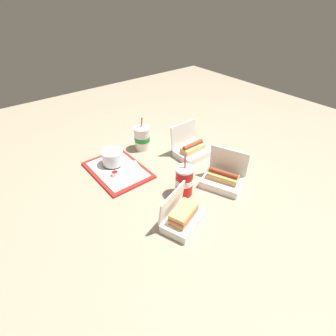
{
  "coord_description": "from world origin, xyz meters",
  "views": [
    {
      "loc": [
        -0.83,
        0.72,
        0.86
      ],
      "look_at": [
        0.05,
        0.03,
        0.05
      ],
      "focal_mm": 28.0,
      "sensor_mm": 36.0,
      "label": 1
    }
  ],
  "objects_px": {
    "clamshell_sandwich_center": "(182,217)",
    "soda_cup_left": "(142,138)",
    "cake_container": "(113,158)",
    "ketchup_cup": "(115,174)",
    "plastic_fork": "(114,180)",
    "clamshell_hotdog_left": "(191,150)",
    "soda_cup_front": "(184,181)",
    "food_tray": "(118,170)",
    "clamshell_hotdog_right": "(223,178)"
  },
  "relations": [
    {
      "from": "soda_cup_front",
      "to": "clamshell_hotdog_left",
      "type": "bearing_deg",
      "value": -48.35
    },
    {
      "from": "ketchup_cup",
      "to": "food_tray",
      "type": "bearing_deg",
      "value": -40.87
    },
    {
      "from": "cake_container",
      "to": "clamshell_hotdog_left",
      "type": "relative_size",
      "value": 0.65
    },
    {
      "from": "clamshell_sandwich_center",
      "to": "clamshell_hotdog_right",
      "type": "height_order",
      "value": "clamshell_hotdog_right"
    },
    {
      "from": "food_tray",
      "to": "soda_cup_left",
      "type": "height_order",
      "value": "soda_cup_left"
    },
    {
      "from": "soda_cup_front",
      "to": "food_tray",
      "type": "bearing_deg",
      "value": 24.23
    },
    {
      "from": "clamshell_hotdog_left",
      "to": "soda_cup_left",
      "type": "distance_m",
      "value": 0.31
    },
    {
      "from": "ketchup_cup",
      "to": "soda_cup_front",
      "type": "bearing_deg",
      "value": -147.62
    },
    {
      "from": "food_tray",
      "to": "clamshell_hotdog_left",
      "type": "distance_m",
      "value": 0.45
    },
    {
      "from": "plastic_fork",
      "to": "clamshell_sandwich_center",
      "type": "distance_m",
      "value": 0.44
    },
    {
      "from": "clamshell_sandwich_center",
      "to": "cake_container",
      "type": "bearing_deg",
      "value": 1.79
    },
    {
      "from": "food_tray",
      "to": "clamshell_hotdog_right",
      "type": "relative_size",
      "value": 1.57
    },
    {
      "from": "ketchup_cup",
      "to": "soda_cup_left",
      "type": "relative_size",
      "value": 0.2
    },
    {
      "from": "food_tray",
      "to": "clamshell_hotdog_right",
      "type": "height_order",
      "value": "clamshell_hotdog_right"
    },
    {
      "from": "cake_container",
      "to": "clamshell_hotdog_left",
      "type": "bearing_deg",
      "value": -115.04
    },
    {
      "from": "clamshell_hotdog_right",
      "to": "soda_cup_front",
      "type": "height_order",
      "value": "soda_cup_front"
    },
    {
      "from": "ketchup_cup",
      "to": "soda_cup_front",
      "type": "relative_size",
      "value": 0.19
    },
    {
      "from": "food_tray",
      "to": "soda_cup_front",
      "type": "height_order",
      "value": "soda_cup_front"
    },
    {
      "from": "cake_container",
      "to": "food_tray",
      "type": "bearing_deg",
      "value": 171.47
    },
    {
      "from": "clamshell_sandwich_center",
      "to": "soda_cup_front",
      "type": "distance_m",
      "value": 0.2
    },
    {
      "from": "ketchup_cup",
      "to": "plastic_fork",
      "type": "height_order",
      "value": "ketchup_cup"
    },
    {
      "from": "plastic_fork",
      "to": "clamshell_hotdog_left",
      "type": "bearing_deg",
      "value": -115.01
    },
    {
      "from": "cake_container",
      "to": "plastic_fork",
      "type": "height_order",
      "value": "cake_container"
    },
    {
      "from": "soda_cup_front",
      "to": "soda_cup_left",
      "type": "relative_size",
      "value": 1.05
    },
    {
      "from": "soda_cup_left",
      "to": "cake_container",
      "type": "bearing_deg",
      "value": 103.5
    },
    {
      "from": "clamshell_sandwich_center",
      "to": "soda_cup_left",
      "type": "xyz_separation_m",
      "value": [
        0.63,
        -0.22,
        0.03
      ]
    },
    {
      "from": "food_tray",
      "to": "ketchup_cup",
      "type": "distance_m",
      "value": 0.06
    },
    {
      "from": "cake_container",
      "to": "plastic_fork",
      "type": "relative_size",
      "value": 1.11
    },
    {
      "from": "clamshell_sandwich_center",
      "to": "soda_cup_left",
      "type": "relative_size",
      "value": 1.08
    },
    {
      "from": "soda_cup_left",
      "to": "clamshell_sandwich_center",
      "type": "bearing_deg",
      "value": 160.85
    },
    {
      "from": "ketchup_cup",
      "to": "clamshell_hotdog_left",
      "type": "bearing_deg",
      "value": -100.87
    },
    {
      "from": "cake_container",
      "to": "clamshell_sandwich_center",
      "type": "height_order",
      "value": "clamshell_sandwich_center"
    },
    {
      "from": "soda_cup_front",
      "to": "clamshell_sandwich_center",
      "type": "bearing_deg",
      "value": 136.6
    },
    {
      "from": "clamshell_hotdog_left",
      "to": "clamshell_sandwich_center",
      "type": "xyz_separation_m",
      "value": [
        -0.38,
        0.4,
        0.0
      ]
    },
    {
      "from": "food_tray",
      "to": "clamshell_sandwich_center",
      "type": "distance_m",
      "value": 0.51
    },
    {
      "from": "soda_cup_front",
      "to": "cake_container",
      "type": "bearing_deg",
      "value": 20.06
    },
    {
      "from": "clamshell_hotdog_right",
      "to": "soda_cup_front",
      "type": "bearing_deg",
      "value": 70.2
    },
    {
      "from": "clamshell_sandwich_center",
      "to": "soda_cup_left",
      "type": "height_order",
      "value": "soda_cup_left"
    },
    {
      "from": "ketchup_cup",
      "to": "clamshell_sandwich_center",
      "type": "height_order",
      "value": "clamshell_sandwich_center"
    },
    {
      "from": "cake_container",
      "to": "soda_cup_left",
      "type": "height_order",
      "value": "soda_cup_left"
    },
    {
      "from": "cake_container",
      "to": "soda_cup_left",
      "type": "distance_m",
      "value": 0.24
    },
    {
      "from": "cake_container",
      "to": "ketchup_cup",
      "type": "bearing_deg",
      "value": 155.52
    },
    {
      "from": "plastic_fork",
      "to": "clamshell_hotdog_left",
      "type": "distance_m",
      "value": 0.49
    },
    {
      "from": "food_tray",
      "to": "cake_container",
      "type": "bearing_deg",
      "value": -8.53
    },
    {
      "from": "plastic_fork",
      "to": "soda_cup_front",
      "type": "relative_size",
      "value": 0.52
    },
    {
      "from": "food_tray",
      "to": "plastic_fork",
      "type": "xyz_separation_m",
      "value": [
        -0.08,
        0.06,
        0.01
      ]
    },
    {
      "from": "cake_container",
      "to": "soda_cup_front",
      "type": "height_order",
      "value": "soda_cup_front"
    },
    {
      "from": "cake_container",
      "to": "soda_cup_left",
      "type": "xyz_separation_m",
      "value": [
        0.06,
        -0.24,
        0.02
      ]
    },
    {
      "from": "cake_container",
      "to": "ketchup_cup",
      "type": "relative_size",
      "value": 3.05
    },
    {
      "from": "clamshell_hotdog_right",
      "to": "soda_cup_left",
      "type": "relative_size",
      "value": 1.17
    }
  ]
}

